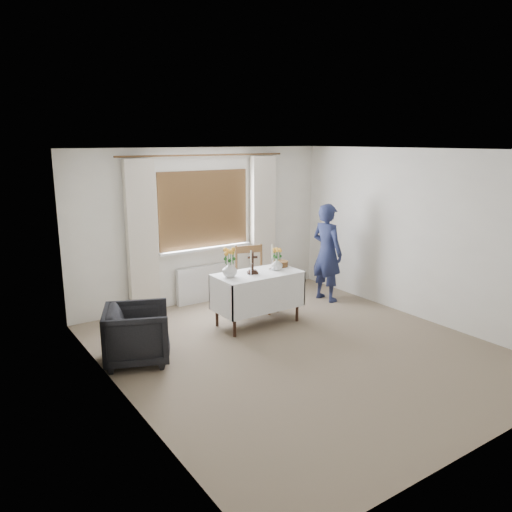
{
  "coord_description": "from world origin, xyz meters",
  "views": [
    {
      "loc": [
        -3.77,
        -4.61,
        2.61
      ],
      "look_at": [
        -0.08,
        0.87,
        1.07
      ],
      "focal_mm": 35.0,
      "sensor_mm": 36.0,
      "label": 1
    }
  ],
  "objects": [
    {
      "name": "altar_table",
      "position": [
        0.08,
        1.07,
        0.38
      ],
      "size": [
        1.24,
        0.64,
        0.76
      ],
      "primitive_type": "cube",
      "color": "white",
      "rests_on": "ground"
    },
    {
      "name": "radiator",
      "position": [
        0.0,
        2.42,
        0.3
      ],
      "size": [
        1.1,
        0.1,
        0.6
      ],
      "primitive_type": "cube",
      "color": "silver",
      "rests_on": "ground"
    },
    {
      "name": "flower_vase_left",
      "position": [
        -0.35,
        1.11,
        0.87
      ],
      "size": [
        0.22,
        0.22,
        0.22
      ],
      "primitive_type": "imported",
      "rotation": [
        0.0,
        0.0,
        -0.03
      ],
      "color": "silver",
      "rests_on": "altar_table"
    },
    {
      "name": "wooden_chair",
      "position": [
        0.31,
        1.53,
        0.51
      ],
      "size": [
        0.59,
        0.59,
        1.03
      ],
      "primitive_type": null,
      "rotation": [
        0.0,
        0.0,
        -0.28
      ],
      "color": "brown",
      "rests_on": "ground"
    },
    {
      "name": "wooden_cross",
      "position": [
        0.0,
        1.07,
        0.92
      ],
      "size": [
        0.18,
        0.16,
        0.32
      ],
      "primitive_type": null,
      "rotation": [
        0.0,
        0.0,
        -0.41
      ],
      "color": "black",
      "rests_on": "altar_table"
    },
    {
      "name": "person",
      "position": [
        1.66,
        1.36,
        0.81
      ],
      "size": [
        0.45,
        0.63,
        1.62
      ],
      "primitive_type": "imported",
      "rotation": [
        0.0,
        0.0,
        1.69
      ],
      "color": "navy",
      "rests_on": "ground"
    },
    {
      "name": "ground",
      "position": [
        0.0,
        0.0,
        0.0
      ],
      "size": [
        5.0,
        5.0,
        0.0
      ],
      "primitive_type": "plane",
      "color": "#846F5B",
      "rests_on": "ground"
    },
    {
      "name": "wicker_basket",
      "position": [
        0.58,
        1.19,
        0.8
      ],
      "size": [
        0.22,
        0.22,
        0.08
      ],
      "primitive_type": "cylinder",
      "rotation": [
        0.0,
        0.0,
        -0.0
      ],
      "color": "brown",
      "rests_on": "altar_table"
    },
    {
      "name": "armchair",
      "position": [
        -1.82,
        0.82,
        0.35
      ],
      "size": [
        0.98,
        0.97,
        0.69
      ],
      "primitive_type": "imported",
      "rotation": [
        0.0,
        0.0,
        1.18
      ],
      "color": "black",
      "rests_on": "ground"
    },
    {
      "name": "candlestick_left",
      "position": [
        -0.05,
        1.04,
        0.94
      ],
      "size": [
        0.13,
        0.13,
        0.35
      ],
      "primitive_type": null,
      "rotation": [
        0.0,
        0.0,
        0.31
      ],
      "color": "white",
      "rests_on": "altar_table"
    },
    {
      "name": "candlestick_right",
      "position": [
        0.36,
        1.09,
        0.95
      ],
      "size": [
        0.14,
        0.14,
        0.38
      ],
      "primitive_type": null,
      "rotation": [
        0.0,
        0.0,
        -0.38
      ],
      "color": "white",
      "rests_on": "altar_table"
    },
    {
      "name": "flower_vase_right",
      "position": [
        0.42,
        1.06,
        0.85
      ],
      "size": [
        0.21,
        0.21,
        0.17
      ],
      "primitive_type": "imported",
      "rotation": [
        0.0,
        0.0,
        -0.31
      ],
      "color": "silver",
      "rests_on": "altar_table"
    }
  ]
}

